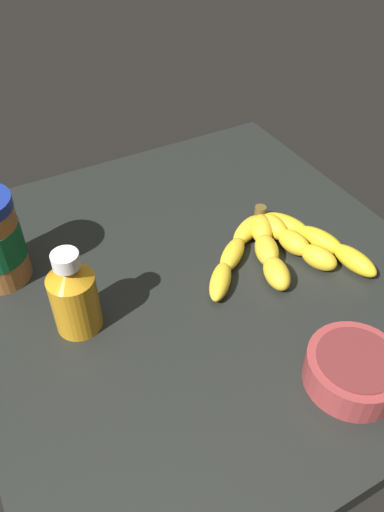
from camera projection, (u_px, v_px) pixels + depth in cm
name	position (u px, v px, depth cm)	size (l,w,h in cm)	color
ground_plane	(199.00, 282.00, 79.72)	(75.50, 70.63, 3.68)	black
banana_bunch	(280.00, 246.00, 80.76)	(22.10, 26.81, 3.68)	yellow
honey_bottle	(74.00, 295.00, 66.93)	(6.45, 6.45, 13.39)	orange
small_bowl	(354.00, 369.00, 62.54)	(12.21, 12.21, 4.61)	#993838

